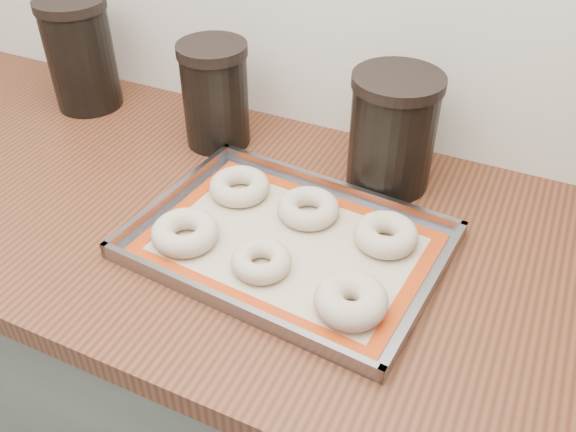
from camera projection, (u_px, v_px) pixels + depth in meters
The scene contains 13 objects.
cabinet at pixel (232, 380), 1.31m from camera, with size 3.00×0.65×0.86m, color slate.
countertop at pixel (217, 217), 1.03m from camera, with size 3.06×0.68×0.04m, color brown.
baking_tray at pixel (288, 243), 0.94m from camera, with size 0.49×0.37×0.03m.
baking_mat at pixel (288, 244), 0.94m from camera, with size 0.44×0.33×0.00m.
bagel_front_left at pixel (185, 232), 0.94m from camera, with size 0.10×0.10×0.04m, color beige.
bagel_front_mid at pixel (261, 261), 0.89m from camera, with size 0.09×0.09×0.03m, color beige.
bagel_front_right at pixel (351, 300), 0.82m from camera, with size 0.10×0.10×0.04m, color beige.
bagel_back_left at pixel (239, 186), 1.03m from camera, with size 0.10×0.10×0.03m, color beige.
bagel_back_mid at pixel (308, 208), 0.99m from camera, with size 0.10×0.10×0.03m, color beige.
bagel_back_right at pixel (386, 235), 0.93m from camera, with size 0.10×0.10×0.04m, color beige.
canister_left at pixel (81, 54), 1.24m from camera, with size 0.14×0.14×0.22m.
canister_mid at pixel (215, 95), 1.13m from camera, with size 0.13×0.13×0.20m.
canister_right at pixel (393, 131), 1.02m from camera, with size 0.15×0.15×0.20m.
Camera 1 is at (0.45, 0.99, 1.52)m, focal length 38.00 mm.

